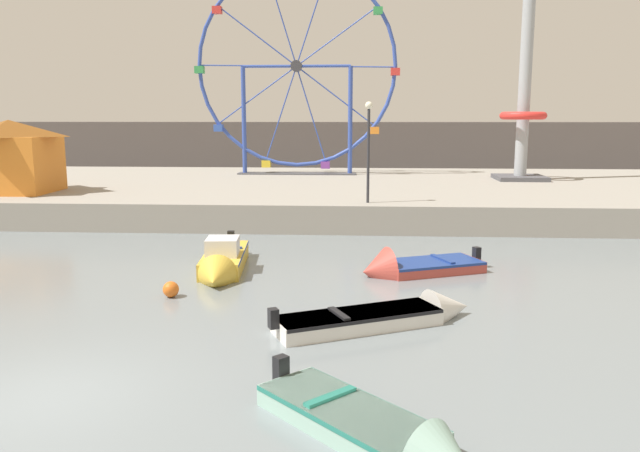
# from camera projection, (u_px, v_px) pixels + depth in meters

# --- Properties ---
(ground_plane) EXTENTS (240.00, 240.00, 0.00)m
(ground_plane) POSITION_uv_depth(u_px,v_px,m) (44.00, 397.00, 11.16)
(ground_plane) COLOR slate
(quay_promenade) EXTENTS (110.00, 19.65, 1.23)m
(quay_promenade) POSITION_uv_depth(u_px,v_px,m) (263.00, 192.00, 36.16)
(quay_promenade) COLOR gray
(quay_promenade) RESTS_ON ground_plane
(distant_town_skyline) EXTENTS (140.00, 3.00, 4.40)m
(distant_town_skyline) POSITION_uv_depth(u_px,v_px,m) (297.00, 147.00, 55.31)
(distant_town_skyline) COLOR #564C47
(distant_town_skyline) RESTS_ON ground_plane
(motorboat_mustard_yellow) EXTENTS (1.68, 5.09, 1.41)m
(motorboat_mustard_yellow) POSITION_uv_depth(u_px,v_px,m) (222.00, 262.00, 19.92)
(motorboat_mustard_yellow) COLOR gold
(motorboat_mustard_yellow) RESTS_ON ground_plane
(motorboat_seafoam) EXTENTS (3.72, 3.74, 1.14)m
(motorboat_seafoam) POSITION_uv_depth(u_px,v_px,m) (384.00, 435.00, 9.42)
(motorboat_seafoam) COLOR #93BCAD
(motorboat_seafoam) RESTS_ON ground_plane
(motorboat_faded_red) EXTENTS (4.19, 2.90, 1.46)m
(motorboat_faded_red) POSITION_uv_depth(u_px,v_px,m) (406.00, 268.00, 19.86)
(motorboat_faded_red) COLOR #B24238
(motorboat_faded_red) RESTS_ON ground_plane
(motorboat_white_red_stripe) EXTENTS (4.98, 3.16, 1.06)m
(motorboat_white_red_stripe) POSITION_uv_depth(u_px,v_px,m) (392.00, 315.00, 15.06)
(motorboat_white_red_stripe) COLOR silver
(motorboat_white_red_stripe) RESTS_ON ground_plane
(ferris_wheel_blue_frame) EXTENTS (12.83, 1.20, 12.99)m
(ferris_wheel_blue_frame) POSITION_uv_depth(u_px,v_px,m) (296.00, 70.00, 39.42)
(ferris_wheel_blue_frame) COLOR #334CA8
(ferris_wheel_blue_frame) RESTS_ON quay_promenade
(drop_tower_steel_tower) EXTENTS (2.80, 2.80, 15.04)m
(drop_tower_steel_tower) POSITION_uv_depth(u_px,v_px,m) (525.00, 80.00, 36.01)
(drop_tower_steel_tower) COLOR #999EA3
(drop_tower_steel_tower) RESTS_ON quay_promenade
(carnival_booth_orange_canopy) EXTENTS (4.35, 3.99, 3.49)m
(carnival_booth_orange_canopy) POSITION_uv_depth(u_px,v_px,m) (11.00, 155.00, 30.54)
(carnival_booth_orange_canopy) COLOR orange
(carnival_booth_orange_canopy) RESTS_ON quay_promenade
(promenade_lamp_near) EXTENTS (0.32, 0.32, 4.27)m
(promenade_lamp_near) POSITION_uv_depth(u_px,v_px,m) (369.00, 138.00, 26.68)
(promenade_lamp_near) COLOR #2D2D33
(promenade_lamp_near) RESTS_ON quay_promenade
(mooring_buoy_orange) EXTENTS (0.44, 0.44, 0.44)m
(mooring_buoy_orange) POSITION_uv_depth(u_px,v_px,m) (171.00, 289.00, 17.30)
(mooring_buoy_orange) COLOR orange
(mooring_buoy_orange) RESTS_ON ground_plane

